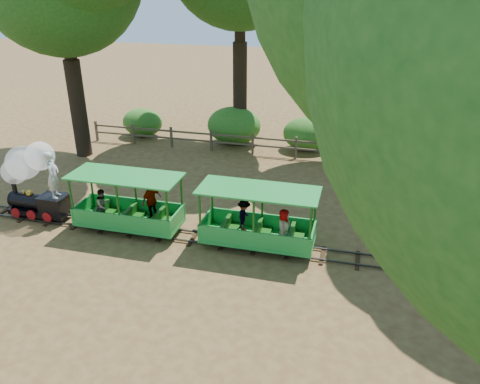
% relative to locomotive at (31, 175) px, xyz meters
% --- Properties ---
extents(ground, '(90.00, 90.00, 0.00)m').
position_rel_locomotive_xyz_m(ground, '(6.60, -0.07, -1.54)').
color(ground, olive).
rests_on(ground, ground).
extents(track, '(22.00, 1.00, 0.10)m').
position_rel_locomotive_xyz_m(track, '(6.60, -0.07, -1.48)').
color(track, '#3F3D3A').
rests_on(track, ground).
extents(locomotive, '(2.37, 1.11, 2.72)m').
position_rel_locomotive_xyz_m(locomotive, '(0.00, 0.00, 0.00)').
color(locomotive, black).
rests_on(locomotive, ground).
extents(carriage_front, '(3.49, 1.42, 1.81)m').
position_rel_locomotive_xyz_m(carriage_front, '(3.49, -0.05, -0.76)').
color(carriage_front, green).
rests_on(carriage_front, track).
extents(carriage_rear, '(3.49, 1.42, 1.81)m').
position_rel_locomotive_xyz_m(carriage_rear, '(7.68, -0.07, -0.79)').
color(carriage_rear, green).
rests_on(carriage_rear, track).
extents(fence, '(18.10, 0.10, 1.00)m').
position_rel_locomotive_xyz_m(fence, '(6.60, 7.93, -0.96)').
color(fence, brown).
rests_on(fence, ground).
extents(shrub_west, '(2.07, 1.60, 1.44)m').
position_rel_locomotive_xyz_m(shrub_west, '(-0.51, 9.23, -0.83)').
color(shrub_west, '#2D6B1E').
rests_on(shrub_west, ground).
extents(shrub_mid_w, '(2.63, 2.02, 1.82)m').
position_rel_locomotive_xyz_m(shrub_mid_w, '(4.35, 9.23, -0.63)').
color(shrub_mid_w, '#2D6B1E').
rests_on(shrub_mid_w, ground).
extents(shrub_mid_e, '(2.22, 1.71, 1.54)m').
position_rel_locomotive_xyz_m(shrub_mid_e, '(7.89, 9.23, -0.77)').
color(shrub_mid_e, '#2D6B1E').
rests_on(shrub_mid_e, ground).
extents(shrub_east, '(2.47, 1.90, 1.71)m').
position_rel_locomotive_xyz_m(shrub_east, '(13.17, 9.23, -0.69)').
color(shrub_east, '#2D6B1E').
rests_on(shrub_east, ground).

